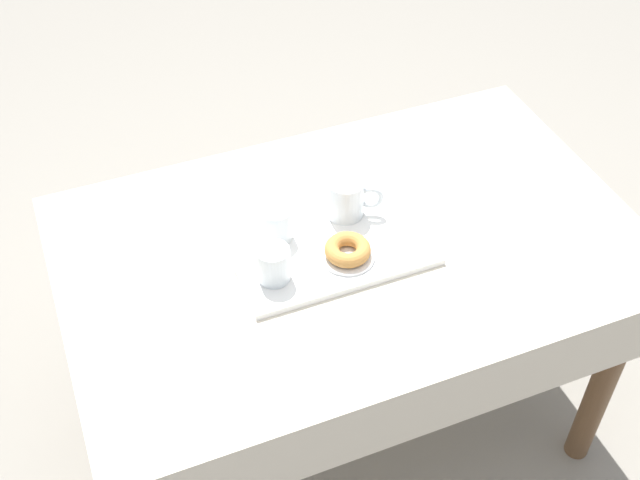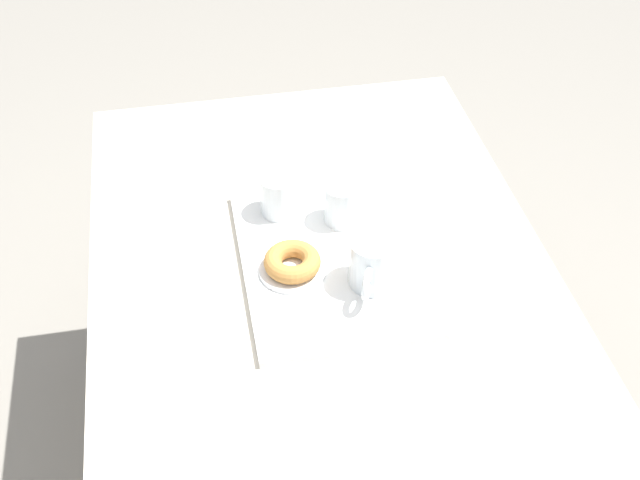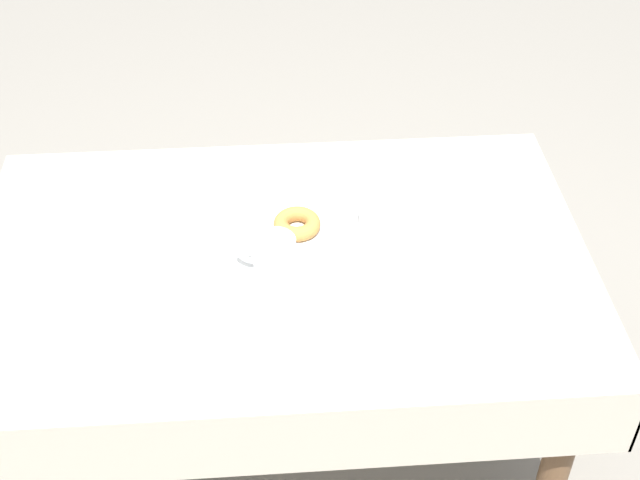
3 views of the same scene
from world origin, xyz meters
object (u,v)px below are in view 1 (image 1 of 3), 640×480
tea_mug_left (346,199)px  water_glass_near (276,225)px  dining_table (351,271)px  donut_plate_left (347,256)px  sugar_donut_left (348,250)px  water_glass_far (273,265)px  serving_tray (326,241)px

tea_mug_left → water_glass_near: bearing=5.3°
dining_table → donut_plate_left: size_ratio=10.81×
sugar_donut_left → donut_plate_left: bearing=0.0°
dining_table → water_glass_far: 0.26m
dining_table → sugar_donut_left: bearing=56.8°
dining_table → donut_plate_left: donut_plate_left is taller
water_glass_far → donut_plate_left: 0.17m
water_glass_far → dining_table: bearing=-165.2°
donut_plate_left → water_glass_far: bearing=-0.8°
water_glass_far → donut_plate_left: (-0.17, 0.00, -0.03)m
dining_table → water_glass_far: water_glass_far is taller
dining_table → tea_mug_left: (-0.02, -0.08, 0.16)m
tea_mug_left → donut_plate_left: size_ratio=1.04×
water_glass_far → serving_tray: bearing=-154.6°
dining_table → tea_mug_left: 0.18m
dining_table → serving_tray: serving_tray is taller
donut_plate_left → sugar_donut_left: sugar_donut_left is taller
serving_tray → water_glass_near: bearing=-24.0°
water_glass_near → sugar_donut_left: (-0.12, 0.12, -0.01)m
tea_mug_left → donut_plate_left: tea_mug_left is taller
dining_table → serving_tray: (0.06, -0.02, 0.11)m
water_glass_near → water_glass_far: 0.12m
dining_table → water_glass_far: (0.21, 0.05, 0.15)m
serving_tray → donut_plate_left: (-0.02, 0.07, 0.01)m
dining_table → sugar_donut_left: sugar_donut_left is taller
tea_mug_left → water_glass_near: 0.18m
water_glass_far → sugar_donut_left: bearing=179.2°
tea_mug_left → sugar_donut_left: (0.05, 0.13, -0.02)m
donut_plate_left → dining_table: bearing=-123.2°
serving_tray → tea_mug_left: (-0.07, -0.06, 0.05)m
sugar_donut_left → water_glass_far: bearing=-0.8°
serving_tray → tea_mug_left: tea_mug_left is taller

